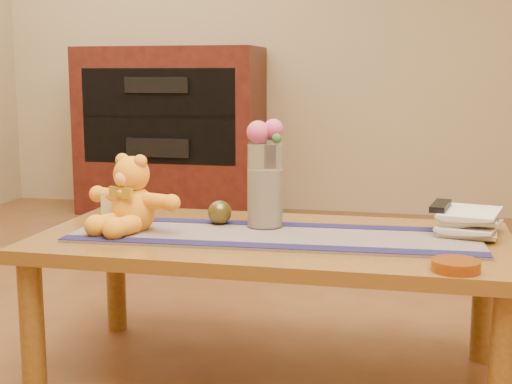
% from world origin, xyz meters
% --- Properties ---
extents(floor, '(5.50, 5.50, 0.00)m').
position_xyz_m(floor, '(0.00, 0.00, 0.00)').
color(floor, brown).
rests_on(floor, ground).
extents(wall_back, '(5.50, 0.00, 5.50)m').
position_xyz_m(wall_back, '(0.00, 2.75, 1.35)').
color(wall_back, tan).
rests_on(wall_back, floor).
extents(coffee_table_top, '(1.40, 0.70, 0.04)m').
position_xyz_m(coffee_table_top, '(0.00, 0.00, 0.43)').
color(coffee_table_top, brown).
rests_on(coffee_table_top, floor).
extents(table_leg_fl, '(0.07, 0.07, 0.41)m').
position_xyz_m(table_leg_fl, '(-0.64, -0.29, 0.21)').
color(table_leg_fl, brown).
rests_on(table_leg_fl, floor).
extents(table_leg_fr, '(0.07, 0.07, 0.41)m').
position_xyz_m(table_leg_fr, '(0.64, -0.29, 0.21)').
color(table_leg_fr, brown).
rests_on(table_leg_fr, floor).
extents(table_leg_bl, '(0.07, 0.07, 0.41)m').
position_xyz_m(table_leg_bl, '(-0.64, 0.29, 0.21)').
color(table_leg_bl, brown).
rests_on(table_leg_bl, floor).
extents(table_leg_br, '(0.07, 0.07, 0.41)m').
position_xyz_m(table_leg_br, '(0.64, 0.29, 0.21)').
color(table_leg_br, brown).
rests_on(table_leg_br, floor).
extents(persian_runner, '(1.22, 0.41, 0.01)m').
position_xyz_m(persian_runner, '(0.01, -0.02, 0.45)').
color(persian_runner, '#181D45').
rests_on(persian_runner, coffee_table_top).
extents(runner_border_near, '(1.20, 0.12, 0.00)m').
position_xyz_m(runner_border_near, '(0.02, -0.17, 0.46)').
color(runner_border_near, '#181643').
rests_on(runner_border_near, persian_runner).
extents(runner_border_far, '(1.20, 0.12, 0.00)m').
position_xyz_m(runner_border_far, '(0.00, 0.12, 0.46)').
color(runner_border_far, '#181643').
rests_on(runner_border_far, persian_runner).
extents(teddy_bear, '(0.39, 0.36, 0.22)m').
position_xyz_m(teddy_bear, '(-0.42, -0.04, 0.57)').
color(teddy_bear, '#FFA120').
rests_on(teddy_bear, persian_runner).
extents(pillar_candle, '(0.10, 0.10, 0.11)m').
position_xyz_m(pillar_candle, '(-0.48, 0.01, 0.51)').
color(pillar_candle, beige).
rests_on(pillar_candle, persian_runner).
extents(candle_wick, '(0.00, 0.00, 0.01)m').
position_xyz_m(candle_wick, '(-0.48, 0.01, 0.57)').
color(candle_wick, black).
rests_on(candle_wick, pillar_candle).
extents(glass_vase, '(0.11, 0.11, 0.26)m').
position_xyz_m(glass_vase, '(-0.04, 0.08, 0.59)').
color(glass_vase, silver).
rests_on(glass_vase, persian_runner).
extents(potpourri_fill, '(0.09, 0.09, 0.18)m').
position_xyz_m(potpourri_fill, '(-0.04, 0.08, 0.55)').
color(potpourri_fill, beige).
rests_on(potpourri_fill, glass_vase).
extents(rose_left, '(0.07, 0.07, 0.07)m').
position_xyz_m(rose_left, '(-0.06, 0.07, 0.75)').
color(rose_left, '#DA4D7F').
rests_on(rose_left, glass_vase).
extents(rose_right, '(0.06, 0.06, 0.06)m').
position_xyz_m(rose_right, '(-0.02, 0.09, 0.76)').
color(rose_right, '#DA4D7F').
rests_on(rose_right, glass_vase).
extents(blue_flower_back, '(0.04, 0.04, 0.04)m').
position_xyz_m(blue_flower_back, '(-0.03, 0.12, 0.75)').
color(blue_flower_back, '#4D63A8').
rests_on(blue_flower_back, glass_vase).
extents(blue_flower_side, '(0.04, 0.04, 0.04)m').
position_xyz_m(blue_flower_side, '(-0.07, 0.10, 0.74)').
color(blue_flower_side, '#4D63A8').
rests_on(blue_flower_side, glass_vase).
extents(leaf_sprig, '(0.03, 0.03, 0.03)m').
position_xyz_m(leaf_sprig, '(-0.00, 0.06, 0.74)').
color(leaf_sprig, '#33662D').
rests_on(leaf_sprig, glass_vase).
extents(bronze_ball, '(0.09, 0.09, 0.08)m').
position_xyz_m(bronze_ball, '(-0.19, 0.09, 0.50)').
color(bronze_ball, '#4F481A').
rests_on(bronze_ball, persian_runner).
extents(book_bottom, '(0.19, 0.24, 0.02)m').
position_xyz_m(book_bottom, '(0.49, 0.15, 0.46)').
color(book_bottom, beige).
rests_on(book_bottom, coffee_table_top).
extents(book_lower, '(0.21, 0.26, 0.02)m').
position_xyz_m(book_lower, '(0.49, 0.15, 0.48)').
color(book_lower, beige).
rests_on(book_lower, book_bottom).
extents(book_upper, '(0.18, 0.23, 0.02)m').
position_xyz_m(book_upper, '(0.48, 0.15, 0.50)').
color(book_upper, beige).
rests_on(book_upper, book_lower).
extents(book_top, '(0.21, 0.25, 0.02)m').
position_xyz_m(book_top, '(0.49, 0.15, 0.52)').
color(book_top, beige).
rests_on(book_top, book_upper).
extents(tv_remote, '(0.07, 0.17, 0.02)m').
position_xyz_m(tv_remote, '(0.49, 0.14, 0.54)').
color(tv_remote, black).
rests_on(tv_remote, book_top).
extents(amber_dish, '(0.15, 0.15, 0.03)m').
position_xyz_m(amber_dish, '(0.52, -0.28, 0.46)').
color(amber_dish, '#BF5914').
rests_on(amber_dish, coffee_table_top).
extents(media_cabinet, '(1.20, 0.50, 1.10)m').
position_xyz_m(media_cabinet, '(-1.20, 2.48, 0.55)').
color(media_cabinet, black).
rests_on(media_cabinet, floor).
extents(cabinet_cavity, '(1.02, 0.03, 0.61)m').
position_xyz_m(cabinet_cavity, '(-1.20, 2.25, 0.66)').
color(cabinet_cavity, black).
rests_on(cabinet_cavity, media_cabinet).
extents(cabinet_shelf, '(1.02, 0.20, 0.02)m').
position_xyz_m(cabinet_shelf, '(-1.20, 2.33, 0.66)').
color(cabinet_shelf, black).
rests_on(cabinet_shelf, media_cabinet).
extents(stereo_upper, '(0.42, 0.28, 0.10)m').
position_xyz_m(stereo_upper, '(-1.20, 2.35, 0.86)').
color(stereo_upper, black).
rests_on(stereo_upper, media_cabinet).
extents(stereo_lower, '(0.42, 0.28, 0.12)m').
position_xyz_m(stereo_lower, '(-1.20, 2.35, 0.46)').
color(stereo_lower, black).
rests_on(stereo_lower, media_cabinet).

